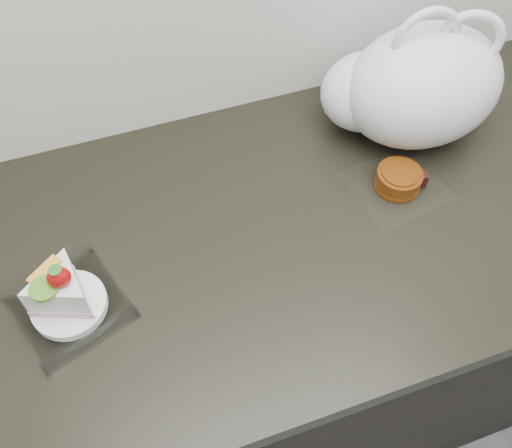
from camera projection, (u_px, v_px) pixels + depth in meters
The scene contains 4 objects.
counter at pixel (293, 332), 1.34m from camera, with size 2.04×0.64×0.90m.
cake_tray at pixel (66, 298), 0.85m from camera, with size 0.20×0.20×0.12m.
mooncake_wrap at pixel (399, 180), 1.01m from camera, with size 0.18×0.17×0.04m.
plastic_bag at pixel (412, 86), 1.02m from camera, with size 0.36×0.30×0.27m.
Camera 1 is at (-0.27, 1.17, 1.69)m, focal length 40.00 mm.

